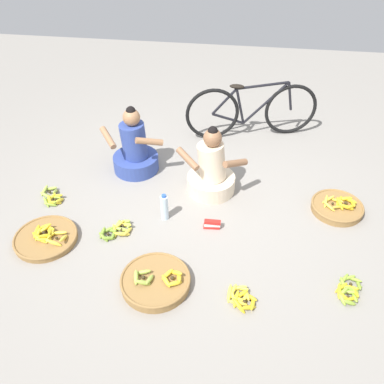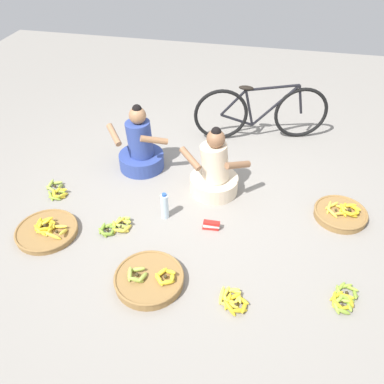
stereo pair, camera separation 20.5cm
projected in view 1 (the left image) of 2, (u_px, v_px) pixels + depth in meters
ground_plane at (195, 206)px, 4.23m from camera, size 10.00×10.00×0.00m
vendor_woman_front at (211, 171)px, 4.28m from camera, size 0.76×0.52×0.79m
vendor_woman_behind at (135, 151)px, 4.59m from camera, size 0.74×0.52×0.81m
bicycle_leaning at (252, 111)px, 5.13m from camera, size 1.66×0.48×0.73m
banana_basket_front_center at (337, 207)px, 4.14m from camera, size 0.53×0.53×0.16m
banana_basket_near_bicycle at (156, 281)px, 3.40m from camera, size 0.60×0.60×0.16m
banana_basket_front_left at (46, 238)px, 3.81m from camera, size 0.59×0.59×0.14m
loose_bananas_mid_left at (241, 297)px, 3.29m from camera, size 0.26×0.27×0.09m
loose_bananas_front_right at (52, 197)px, 4.30m from camera, size 0.29×0.32×0.09m
loose_bananas_back_right at (118, 230)px, 3.91m from camera, size 0.31×0.31×0.09m
loose_bananas_back_center at (349, 290)px, 3.35m from camera, size 0.26×0.34×0.09m
water_bottle at (164, 207)px, 4.00m from camera, size 0.08×0.08×0.30m
packet_carton_stack at (212, 224)px, 3.95m from camera, size 0.17×0.07×0.09m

